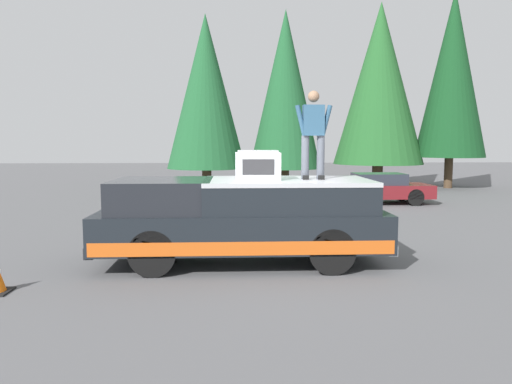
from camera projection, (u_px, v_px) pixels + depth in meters
name	position (u px, v px, depth m)	size (l,w,h in m)	color
ground_plane	(272.00, 265.00, 9.45)	(90.00, 90.00, 0.00)	#565659
pickup_truck	(242.00, 219.00, 9.48)	(2.01, 5.54, 1.65)	black
compressor_unit	(258.00, 165.00, 9.27)	(0.65, 0.84, 0.56)	silver
person_on_truck_bed	(313.00, 132.00, 9.34)	(0.29, 0.72, 1.69)	#4C515B
parked_car_maroon	(377.00, 188.00, 18.70)	(1.64, 4.10, 1.16)	maroon
conifer_far_left	(452.00, 75.00, 24.41)	(3.46, 3.46, 9.87)	#4C3826
conifer_left	(380.00, 84.00, 24.86)	(4.56, 4.56, 9.38)	#4C3826
conifer_center_left	(285.00, 90.00, 24.08)	(3.55, 3.55, 8.80)	#4C3826
conifer_center_right	(206.00, 92.00, 23.04)	(3.75, 3.75, 8.33)	#4C3826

